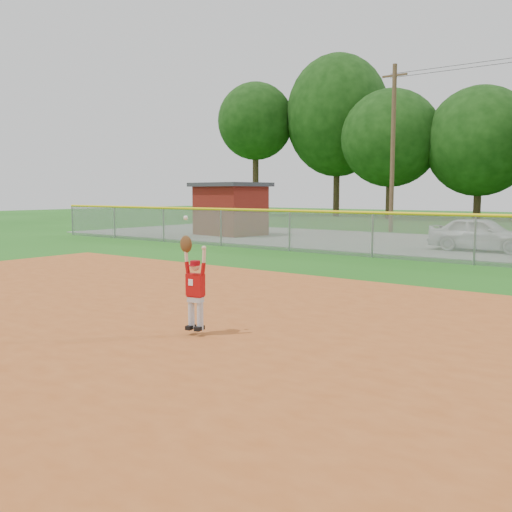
{
  "coord_description": "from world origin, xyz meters",
  "views": [
    {
      "loc": [
        5.04,
        -7.49,
        2.17
      ],
      "look_at": [
        -0.76,
        0.16,
        1.1
      ],
      "focal_mm": 40.0,
      "sensor_mm": 36.0,
      "label": 1
    }
  ],
  "objects": [
    {
      "name": "ballplayer",
      "position": [
        -0.78,
        -1.34,
        0.82
      ],
      "size": [
        0.47,
        0.22,
        1.71
      ],
      "color": "silver",
      "rests_on": "ground"
    },
    {
      "name": "utility_shed",
      "position": [
        -13.45,
        14.73,
        1.36
      ],
      "size": [
        3.91,
        3.25,
        2.66
      ],
      "color": "#5D140D",
      "rests_on": "ground"
    },
    {
      "name": "ground",
      "position": [
        0.0,
        0.0,
        0.0
      ],
      "size": [
        120.0,
        120.0,
        0.0
      ],
      "primitive_type": "plane",
      "color": "#1C5914",
      "rests_on": "ground"
    },
    {
      "name": "car_white_a",
      "position": [
        -0.95,
        14.04,
        0.66
      ],
      "size": [
        3.69,
        1.49,
        1.26
      ],
      "primitive_type": "imported",
      "rotation": [
        0.0,
        0.0,
        1.57
      ],
      "color": "white",
      "rests_on": "parking_strip"
    },
    {
      "name": "clay_infield",
      "position": [
        0.0,
        -3.0,
        0.02
      ],
      "size": [
        24.0,
        16.0,
        0.04
      ],
      "primitive_type": "cube",
      "color": "#A64E1E",
      "rests_on": "ground"
    },
    {
      "name": "outfield_fence",
      "position": [
        0.0,
        10.0,
        0.88
      ],
      "size": [
        40.06,
        0.1,
        1.55
      ],
      "color": "gray",
      "rests_on": "ground"
    }
  ]
}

